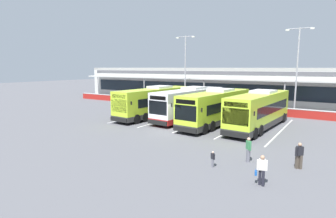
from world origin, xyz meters
name	(u,v)px	position (x,y,z in m)	size (l,w,h in m)	color
ground_plane	(175,132)	(0.00, 0.00, 0.00)	(200.00, 200.00, 0.00)	#56565B
terminal_building	(255,85)	(0.00, 26.91, 3.01)	(70.00, 13.00, 6.00)	silver
red_barrier_wall	(229,108)	(0.00, 14.50, 0.56)	(60.00, 0.40, 1.10)	maroon
coach_bus_leftmost	(155,102)	(-6.32, 5.63, 1.79)	(3.60, 12.30, 3.78)	#B7DB2D
coach_bus_left_centre	(190,104)	(-1.99, 6.63, 1.79)	(3.60, 12.30, 3.78)	silver
coach_bus_centre	(216,108)	(1.89, 5.37, 1.79)	(3.60, 12.30, 3.78)	#B7DB2D
coach_bus_right_centre	(259,111)	(6.23, 6.04, 1.79)	(3.60, 12.30, 3.78)	#B7DB2D
bay_stripe_far_west	(144,115)	(-8.40, 6.00, 0.00)	(0.14, 13.00, 0.01)	silver
bay_stripe_west	(171,118)	(-4.20, 6.00, 0.00)	(0.14, 13.00, 0.01)	silver
bay_stripe_mid_west	(202,122)	(0.00, 6.00, 0.00)	(0.14, 13.00, 0.01)	silver
bay_stripe_centre	(239,126)	(4.20, 6.00, 0.00)	(0.14, 13.00, 0.01)	silver
bay_stripe_mid_east	(281,131)	(8.40, 6.00, 0.00)	(0.14, 13.00, 0.01)	silver
pedestrian_with_handbag	(262,169)	(9.93, -7.70, 0.86)	(0.65, 0.36, 1.62)	black
pedestrian_in_dark_coat	(248,149)	(8.30, -4.49, 0.87)	(0.44, 0.45, 1.62)	slate
pedestrian_child	(213,158)	(6.75, -6.62, 0.54)	(0.33, 0.25, 1.00)	slate
pedestrian_near_bin	(299,155)	(11.24, -4.07, 0.87)	(0.44, 0.45, 1.62)	#4C4238
lamp_post_west	(185,66)	(-8.40, 16.88, 6.29)	(3.24, 0.28, 11.00)	#9E9EA3
lamp_post_centre	(297,66)	(8.00, 16.53, 6.29)	(3.24, 0.28, 11.00)	#9E9EA3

